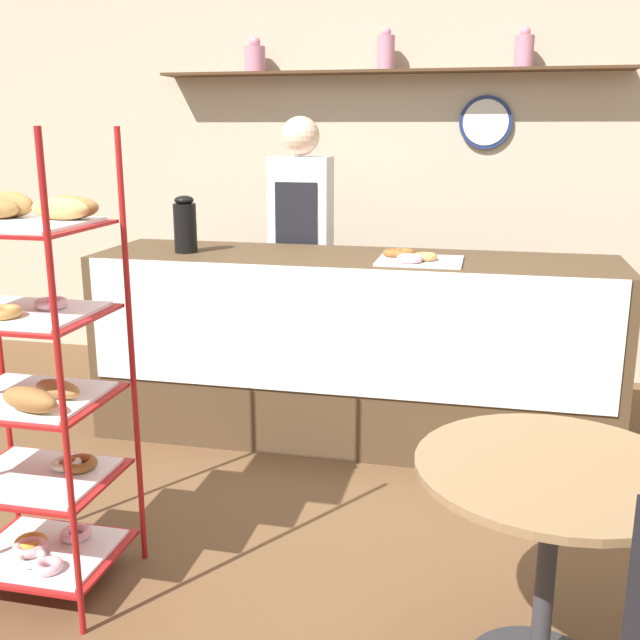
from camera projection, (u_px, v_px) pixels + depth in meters
The scene contains 8 objects.
ground_plane at pixel (297, 549), 3.07m from camera, with size 14.00×14.00×0.00m, color brown.
back_wall at pixel (388, 175), 5.13m from camera, with size 10.00×0.30×2.70m.
display_counter at pixel (352, 348), 4.08m from camera, with size 2.78×0.72×1.02m.
pastry_rack at pixel (32, 379), 2.64m from camera, with size 0.58×0.50×1.68m.
person_worker at pixel (301, 246), 4.56m from camera, with size 0.36×0.23×1.74m.
cafe_table at pixel (550, 518), 2.22m from camera, with size 0.81×0.81×0.73m.
coffee_carafe at pixel (185, 225), 4.05m from camera, with size 0.12×0.12×0.31m.
donut_tray_counter at pixel (413, 258), 3.80m from camera, with size 0.43×0.35×0.05m.
Camera 1 is at (0.69, -2.65, 1.67)m, focal length 42.00 mm.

